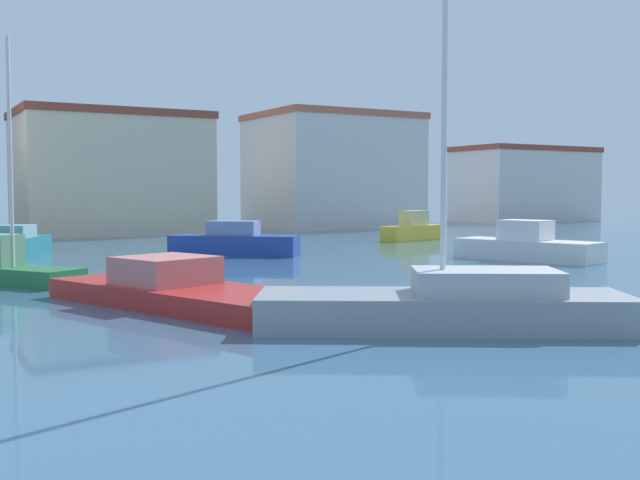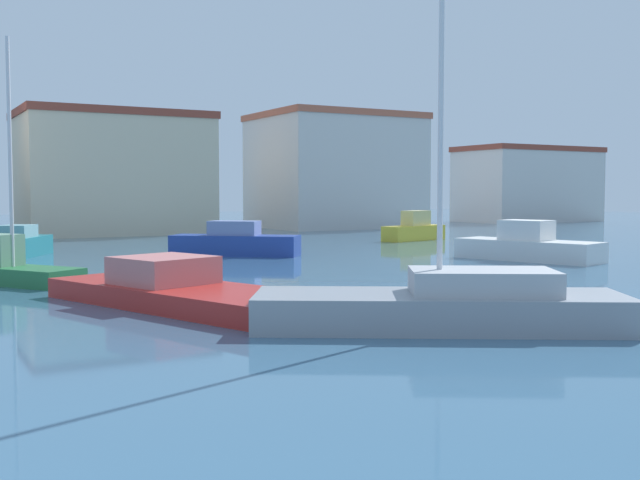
{
  "view_description": "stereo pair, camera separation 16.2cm",
  "coord_description": "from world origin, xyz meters",
  "views": [
    {
      "loc": [
        2.26,
        -4.95,
        2.9
      ],
      "look_at": [
        16.47,
        19.89,
        1.09
      ],
      "focal_mm": 42.97,
      "sensor_mm": 36.0,
      "label": 1
    },
    {
      "loc": [
        2.4,
        -5.03,
        2.9
      ],
      "look_at": [
        16.47,
        19.89,
        1.09
      ],
      "focal_mm": 42.97,
      "sensor_mm": 36.0,
      "label": 2
    }
  ],
  "objects": [
    {
      "name": "yacht_club",
      "position": [
        34.29,
        49.02,
        4.61
      ],
      "size": [
        12.2,
        10.17,
        9.21
      ],
      "color": "beige",
      "rests_on": "ground"
    },
    {
      "name": "motorboat_red_far_right",
      "position": [
        8.75,
        13.68,
        0.4
      ],
      "size": [
        5.26,
        8.55,
        1.23
      ],
      "color": "#B22823",
      "rests_on": "water"
    },
    {
      "name": "sailboat_green_outer_mooring",
      "position": [
        5.7,
        20.76,
        0.52
      ],
      "size": [
        3.91,
        4.91,
        7.72
      ],
      "color": "#28703D",
      "rests_on": "water"
    },
    {
      "name": "waterfront_apartments",
      "position": [
        16.04,
        48.29,
        4.19
      ],
      "size": [
        12.48,
        8.78,
        8.36
      ],
      "color": "beige",
      "rests_on": "ground"
    },
    {
      "name": "motorboat_teal_inner_mooring",
      "position": [
        7.25,
        30.98,
        0.54
      ],
      "size": [
        3.93,
        5.4,
        1.43
      ],
      "color": "#1E707A",
      "rests_on": "water"
    },
    {
      "name": "water",
      "position": [
        15.0,
        20.0,
        0.0
      ],
      "size": [
        160.0,
        160.0,
        0.0
      ],
      "primitive_type": "plane",
      "color": "#38607F",
      "rests_on": "ground"
    },
    {
      "name": "warehouse_block",
      "position": [
        57.0,
        50.31,
        3.63
      ],
      "size": [
        13.66,
        7.46,
        7.25
      ],
      "color": "beige",
      "rests_on": "ground"
    },
    {
      "name": "motorboat_white_mid_harbor",
      "position": [
        25.96,
        18.78,
        0.59
      ],
      "size": [
        3.63,
        6.43,
        1.7
      ],
      "color": "white",
      "rests_on": "water"
    },
    {
      "name": "sailboat_grey_behind_lamppost",
      "position": [
        12.65,
        7.67,
        0.52
      ],
      "size": [
        7.89,
        6.1,
        10.98
      ],
      "color": "gray",
      "rests_on": "water"
    },
    {
      "name": "motorboat_yellow_distant_east",
      "position": [
        29.72,
        31.9,
        0.64
      ],
      "size": [
        4.67,
        2.4,
        1.78
      ],
      "color": "gold",
      "rests_on": "water"
    },
    {
      "name": "motorboat_blue_far_left",
      "position": [
        16.12,
        27.15,
        0.6
      ],
      "size": [
        5.54,
        4.99,
        1.58
      ],
      "color": "#233D93",
      "rests_on": "water"
    }
  ]
}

